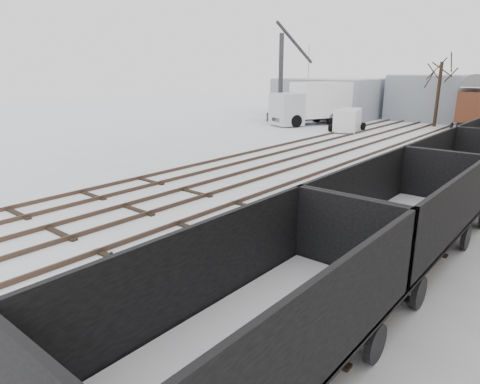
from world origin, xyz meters
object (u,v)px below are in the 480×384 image
at_px(worker, 154,305).
at_px(ground_frame, 128,316).
at_px(box_van_wagon, 472,105).
at_px(panel_van, 348,120).
at_px(freight_wagon_a, 252,341).
at_px(lorry, 315,103).
at_px(crane, 282,96).

bearing_deg(worker, ground_frame, 92.06).
height_order(box_van_wagon, panel_van, box_van_wagon).
xyz_separation_m(freight_wagon_a, box_van_wagon, (-4.94, 36.47, 1.10)).
bearing_deg(box_van_wagon, ground_frame, -97.21).
height_order(lorry, panel_van, lorry).
distance_m(worker, box_van_wagon, 36.64).
relative_size(freight_wagon_a, lorry, 0.72).
bearing_deg(crane, worker, -49.77).
distance_m(worker, lorry, 34.52).
distance_m(ground_frame, lorry, 34.32).
distance_m(lorry, panel_van, 5.06).
relative_size(freight_wagon_a, crane, 0.68).
height_order(freight_wagon_a, box_van_wagon, box_van_wagon).
bearing_deg(panel_van, ground_frame, -89.66).
bearing_deg(lorry, panel_van, -1.87).
distance_m(ground_frame, box_van_wagon, 36.71).
relative_size(worker, crane, 0.17).
distance_m(freight_wagon_a, box_van_wagon, 36.82).
distance_m(freight_wagon_a, lorry, 35.51).
height_order(ground_frame, lorry, lorry).
xyz_separation_m(lorry, panel_van, (4.45, -2.17, -1.05)).
height_order(worker, freight_wagon_a, freight_wagon_a).
distance_m(ground_frame, panel_van, 30.65).
distance_m(box_van_wagon, lorry, 13.26).
bearing_deg(lorry, crane, -156.91).
relative_size(freight_wagon_a, panel_van, 1.44).
xyz_separation_m(box_van_wagon, lorry, (-12.13, -5.35, -0.11)).
relative_size(box_van_wagon, lorry, 0.57).
relative_size(ground_frame, box_van_wagon, 0.29).
bearing_deg(panel_van, lorry, 136.13).
xyz_separation_m(lorry, crane, (-3.82, 0.07, 0.48)).
bearing_deg(crane, lorry, 8.44).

